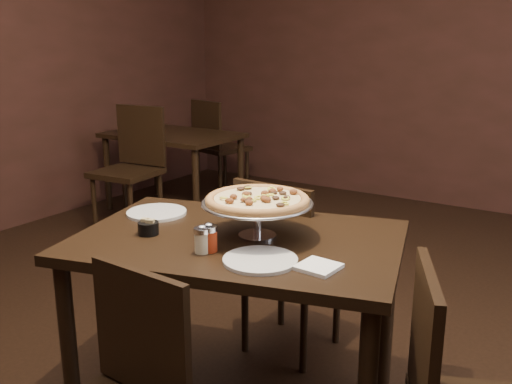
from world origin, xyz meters
The scene contains 14 objects.
room centered at (0.06, 0.03, 1.40)m, with size 6.04×7.04×2.84m.
dining_table centered at (-0.05, -0.11, 0.67)m, with size 1.40×1.11×0.77m.
background_table centered at (-2.20, 1.98, 0.61)m, with size 1.13×0.75×0.71m.
pizza_stand centered at (0.01, -0.06, 0.91)m, with size 0.43×0.43×0.18m.
parmesan_shaker centered at (-0.06, -0.31, 0.82)m, with size 0.06×0.06×0.10m.
pepper_flake_shaker centered at (-0.05, -0.29, 0.82)m, with size 0.06×0.06×0.11m.
packet_caddy centered at (-0.36, -0.27, 0.79)m, with size 0.08×0.08×0.06m.
napkin_stack centered at (0.35, -0.23, 0.77)m, with size 0.13×0.13×0.01m, color white.
plate_left centered at (-0.52, -0.06, 0.77)m, with size 0.26×0.26×0.01m, color silver.
plate_near centered at (0.16, -0.28, 0.77)m, with size 0.26×0.26×0.01m, color silver.
serving_spatula centered at (0.05, -0.12, 0.91)m, with size 0.18×0.18×0.03m.
chair_far centered at (-0.13, 0.39, 0.48)m, with size 0.42×0.42×0.88m.
bg_chair_far centered at (-2.25, 2.68, 0.51)m, with size 0.53×0.53×0.94m.
bg_chair_near centered at (-2.16, 1.44, 0.54)m, with size 0.50×0.50×0.99m.
Camera 1 is at (1.13, -1.81, 1.49)m, focal length 40.00 mm.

